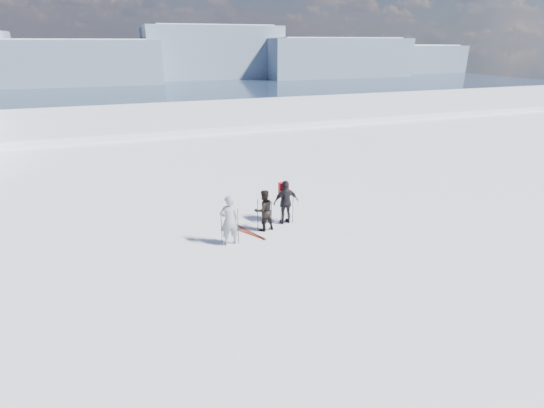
{
  "coord_description": "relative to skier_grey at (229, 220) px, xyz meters",
  "views": [
    {
      "loc": [
        -6.15,
        -9.09,
        6.52
      ],
      "look_at": [
        -1.71,
        3.0,
        1.58
      ],
      "focal_mm": 28.0,
      "sensor_mm": 36.0,
      "label": 1
    }
  ],
  "objects": [
    {
      "name": "skier_pack",
      "position": [
        2.49,
        1.04,
        -0.03
      ],
      "size": [
        1.0,
        0.43,
        1.7
      ],
      "primitive_type": "imported",
      "rotation": [
        0.0,
        0.0,
        3.15
      ],
      "color": "black",
      "rests_on": "ground"
    },
    {
      "name": "skier_dark",
      "position": [
        1.49,
        0.72,
        -0.11
      ],
      "size": [
        0.84,
        0.7,
        1.55
      ],
      "primitive_type": "imported",
      "rotation": [
        0.0,
        0.0,
        3.3
      ],
      "color": "black",
      "rests_on": "ground"
    },
    {
      "name": "skis_loose",
      "position": [
        0.87,
        0.66,
        -0.87
      ],
      "size": [
        0.96,
        1.62,
        0.03
      ],
      "color": "black",
      "rests_on": "ground"
    },
    {
      "name": "lake_basin",
      "position": [
        2.98,
        26.25,
        -7.39
      ],
      "size": [
        820.0,
        820.0,
        71.62
      ],
      "color": "white",
      "rests_on": "ground"
    },
    {
      "name": "far_mountain_range",
      "position": [
        32.58,
        451.04,
        -8.08
      ],
      "size": [
        770.0,
        110.0,
        53.0
      ],
      "color": "slate",
      "rests_on": "ground"
    },
    {
      "name": "ski_poles",
      "position": [
        1.35,
        0.52,
        -0.26
      ],
      "size": [
        3.05,
        1.03,
        1.36
      ],
      "color": "black",
      "rests_on": "ground"
    },
    {
      "name": "skier_grey",
      "position": [
        0.0,
        0.0,
        0.0
      ],
      "size": [
        0.67,
        0.46,
        1.77
      ],
      "primitive_type": "imported",
      "rotation": [
        0.0,
        0.0,
        3.2
      ],
      "color": "gray",
      "rests_on": "ground"
    },
    {
      "name": "backpack",
      "position": [
        2.48,
        1.29,
        1.07
      ],
      "size": [
        0.37,
        0.21,
        0.49
      ],
      "primitive_type": "cube",
      "rotation": [
        0.0,
        0.0,
        3.15
      ],
      "color": "red",
      "rests_on": "skier_pack"
    }
  ]
}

